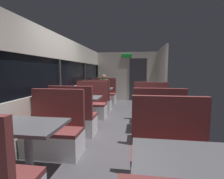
{
  "coord_description": "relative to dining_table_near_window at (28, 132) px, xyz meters",
  "views": [
    {
      "loc": [
        0.47,
        -4.01,
        1.41
      ],
      "look_at": [
        -0.38,
        1.91,
        0.76
      ],
      "focal_mm": 27.22,
      "sensor_mm": 36.0,
      "label": 1
    }
  ],
  "objects": [
    {
      "name": "bench_mid_window_facing_entry",
      "position": [
        0.0,
        3.0,
        -0.31
      ],
      "size": [
        0.95,
        0.5,
        1.1
      ],
      "color": "silver",
      "rests_on": "ground_plane"
    },
    {
      "name": "bench_near_window_facing_entry",
      "position": [
        0.0,
        0.7,
        -0.31
      ],
      "size": [
        0.95,
        0.5,
        1.1
      ],
      "color": "silver",
      "rests_on": "ground_plane"
    },
    {
      "name": "bench_far_window_facing_end",
      "position": [
        0.0,
        3.91,
        -0.31
      ],
      "size": [
        0.95,
        0.5,
        1.1
      ],
      "color": "silver",
      "rests_on": "ground_plane"
    },
    {
      "name": "bench_front_aisle_facing_entry",
      "position": [
        1.79,
        0.1,
        -0.31
      ],
      "size": [
        0.95,
        0.5,
        1.1
      ],
      "color": "silver",
      "rests_on": "ground_plane"
    },
    {
      "name": "dining_table_mid_window",
      "position": [
        0.0,
        2.3,
        0.0
      ],
      "size": [
        0.9,
        0.7,
        0.74
      ],
      "color": "#9E9EA3",
      "rests_on": "ground_plane"
    },
    {
      "name": "bench_mid_window_facing_end",
      "position": [
        0.0,
        1.6,
        -0.31
      ],
      "size": [
        0.95,
        0.5,
        1.1
      ],
      "color": "silver",
      "rests_on": "ground_plane"
    },
    {
      "name": "seated_passenger",
      "position": [
        0.0,
        5.23,
        -0.1
      ],
      "size": [
        0.47,
        0.55,
        1.26
      ],
      "color": "#26262D",
      "rests_on": "ground_plane"
    },
    {
      "name": "dining_table_far_window",
      "position": [
        0.0,
        4.61,
        0.0
      ],
      "size": [
        0.9,
        0.7,
        0.74
      ],
      "color": "#9E9EA3",
      "rests_on": "ground_plane"
    },
    {
      "name": "bench_rear_aisle_facing_end",
      "position": [
        1.79,
        1.4,
        -0.31
      ],
      "size": [
        0.95,
        0.5,
        1.1
      ],
      "color": "silver",
      "rests_on": "ground_plane"
    },
    {
      "name": "dining_table_front_aisle",
      "position": [
        1.79,
        -0.6,
        0.0
      ],
      "size": [
        0.9,
        0.7,
        0.74
      ],
      "color": "#9E9EA3",
      "rests_on": "ground_plane"
    },
    {
      "name": "carriage_window_panel_left",
      "position": [
        -0.56,
        2.09,
        0.47
      ],
      "size": [
        0.09,
        8.48,
        2.3
      ],
      "color": "beige",
      "rests_on": "ground_plane"
    },
    {
      "name": "dining_table_rear_aisle",
      "position": [
        1.79,
        2.1,
        0.0
      ],
      "size": [
        0.9,
        0.7,
        0.74
      ],
      "color": "#9E9EA3",
      "rests_on": "ground_plane"
    },
    {
      "name": "bench_far_window_facing_entry",
      "position": [
        0.0,
        5.31,
        -0.31
      ],
      "size": [
        0.95,
        0.5,
        1.1
      ],
      "color": "silver",
      "rests_on": "ground_plane"
    },
    {
      "name": "dining_table_near_window",
      "position": [
        0.0,
        0.0,
        0.0
      ],
      "size": [
        0.9,
        0.7,
        0.74
      ],
      "color": "#9E9EA3",
      "rests_on": "ground_plane"
    },
    {
      "name": "carriage_end_bulkhead",
      "position": [
        0.95,
        6.28,
        0.5
      ],
      "size": [
        2.9,
        0.11,
        2.3
      ],
      "color": "beige",
      "rests_on": "ground_plane"
    },
    {
      "name": "ground_plane",
      "position": [
        0.89,
        2.09,
        -0.65
      ],
      "size": [
        3.3,
        9.2,
        0.02
      ],
      "primitive_type": "cube",
      "color": "#423F44"
    },
    {
      "name": "bench_rear_aisle_facing_entry",
      "position": [
        1.79,
        2.8,
        -0.31
      ],
      "size": [
        0.95,
        0.5,
        1.1
      ],
      "color": "silver",
      "rests_on": "ground_plane"
    },
    {
      "name": "carriage_aisle_panel_right",
      "position": [
        2.34,
        5.09,
        0.51
      ],
      "size": [
        0.08,
        2.4,
        2.3
      ],
      "primitive_type": "cube",
      "color": "beige",
      "rests_on": "ground_plane"
    }
  ]
}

